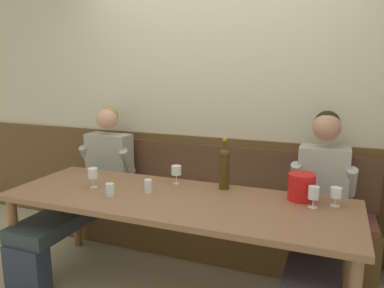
% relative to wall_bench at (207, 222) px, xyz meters
% --- Properties ---
extents(room_wall_back, '(6.80, 0.08, 2.80)m').
position_rel_wall_bench_xyz_m(room_wall_back, '(0.00, 0.26, 1.12)').
color(room_wall_back, beige).
rests_on(room_wall_back, ground).
extents(wood_wainscot_panel, '(6.80, 0.03, 1.00)m').
position_rel_wall_bench_xyz_m(wood_wainscot_panel, '(0.00, 0.21, 0.22)').
color(wood_wainscot_panel, brown).
rests_on(wood_wainscot_panel, ground).
extents(wall_bench, '(2.75, 0.42, 0.94)m').
position_rel_wall_bench_xyz_m(wall_bench, '(0.00, 0.00, 0.00)').
color(wall_bench, brown).
rests_on(wall_bench, ground).
extents(dining_table, '(2.45, 0.84, 0.73)m').
position_rel_wall_bench_xyz_m(dining_table, '(0.00, -0.68, 0.38)').
color(dining_table, brown).
rests_on(dining_table, ground).
extents(person_right_seat, '(0.52, 1.26, 1.27)m').
position_rel_wall_bench_xyz_m(person_right_seat, '(-0.98, -0.38, 0.33)').
color(person_right_seat, '#242C3E').
rests_on(person_right_seat, ground).
extents(person_left_seat, '(0.47, 1.26, 1.31)m').
position_rel_wall_bench_xyz_m(person_left_seat, '(0.94, -0.35, 0.36)').
color(person_left_seat, '#2B3740').
rests_on(person_left_seat, ground).
extents(ice_bucket, '(0.18, 0.18, 0.18)m').
position_rel_wall_bench_xyz_m(ice_bucket, '(0.82, -0.41, 0.54)').
color(ice_bucket, red).
rests_on(ice_bucket, dining_table).
extents(wine_bottle_green_tall, '(0.08, 0.08, 0.38)m').
position_rel_wall_bench_xyz_m(wine_bottle_green_tall, '(0.26, -0.36, 0.62)').
color(wine_bottle_green_tall, '#3C2E10').
rests_on(wine_bottle_green_tall, dining_table).
extents(wine_glass_center_front, '(0.07, 0.07, 0.14)m').
position_rel_wall_bench_xyz_m(wine_glass_center_front, '(0.90, -0.53, 0.54)').
color(wine_glass_center_front, silver).
rests_on(wine_glass_center_front, dining_table).
extents(wine_glass_center_rear, '(0.08, 0.08, 0.14)m').
position_rel_wall_bench_xyz_m(wine_glass_center_rear, '(-0.12, -0.39, 0.56)').
color(wine_glass_center_rear, silver).
rests_on(wine_glass_center_rear, dining_table).
extents(wine_glass_by_bottle, '(0.07, 0.07, 0.15)m').
position_rel_wall_bench_xyz_m(wine_glass_by_bottle, '(-0.67, -0.70, 0.56)').
color(wine_glass_by_bottle, silver).
rests_on(wine_glass_by_bottle, dining_table).
extents(wine_glass_mid_left, '(0.07, 0.07, 0.12)m').
position_rel_wall_bench_xyz_m(wine_glass_mid_left, '(1.04, -0.44, 0.54)').
color(wine_glass_mid_left, silver).
rests_on(wine_glass_mid_left, dining_table).
extents(water_tumbler_left, '(0.06, 0.06, 0.10)m').
position_rel_wall_bench_xyz_m(water_tumbler_left, '(-0.23, -0.65, 0.50)').
color(water_tumbler_left, silver).
rests_on(water_tumbler_left, dining_table).
extents(water_tumbler_center, '(0.06, 0.06, 0.09)m').
position_rel_wall_bench_xyz_m(water_tumbler_center, '(-0.44, -0.82, 0.50)').
color(water_tumbler_center, silver).
rests_on(water_tumbler_center, dining_table).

